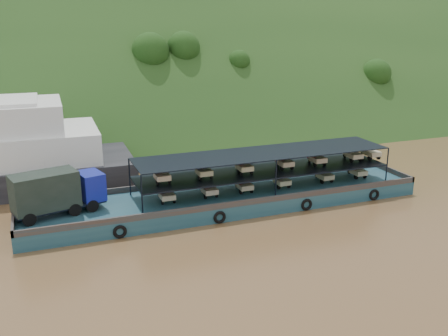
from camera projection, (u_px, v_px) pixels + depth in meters
name	position (u px, v px, depth m)	size (l,w,h in m)	color
ground	(258.00, 210.00, 43.12)	(160.00, 160.00, 0.00)	brown
hillside	(158.00, 129.00, 75.34)	(140.00, 28.00, 28.00)	#1B3A15
cargo_barge	(213.00, 195.00, 43.38)	(35.09, 7.18, 4.72)	#163D4D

